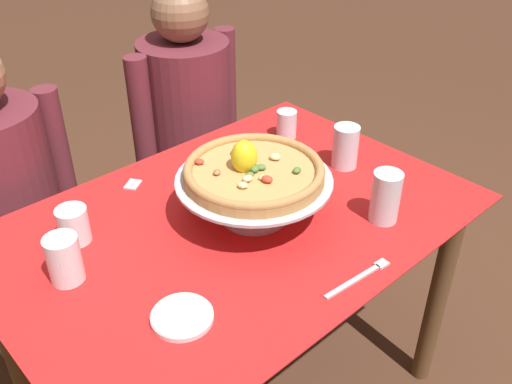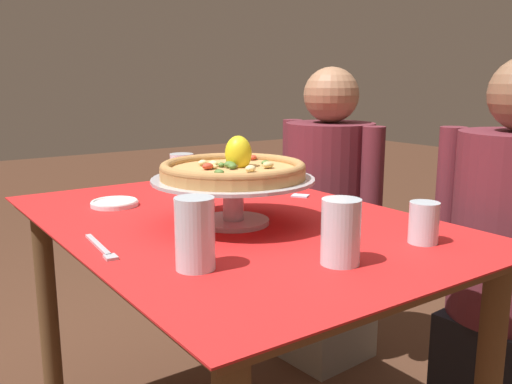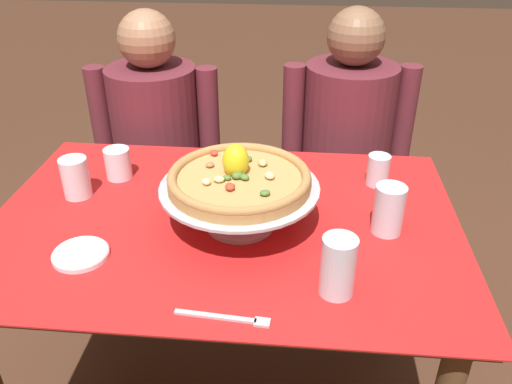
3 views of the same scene
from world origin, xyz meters
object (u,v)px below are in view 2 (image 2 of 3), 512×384
object	(u,v)px
water_glass_side_right	(341,236)
side_plate	(115,203)
dinner_fork	(101,248)
diner_right	(510,274)
water_glass_back_left	(226,176)
pizza	(233,169)
water_glass_back_right	(424,225)
sugar_packet	(300,196)
pizza_stand	(233,191)
water_glass_front_right	(195,239)
diner_left	(328,224)
water_glass_side_left	(182,174)

from	to	relation	value
water_glass_side_right	side_plate	bearing A→B (deg)	-166.48
dinner_fork	diner_right	xyz separation A→B (m)	(0.31, 1.07, -0.19)
water_glass_back_left	pizza	bearing A→B (deg)	-29.48
water_glass_side_right	water_glass_back_right	distance (m)	0.25
pizza	diner_right	distance (m)	0.86
pizza	diner_right	xyz separation A→B (m)	(0.32, 0.72, -0.33)
water_glass_back_left	diner_right	bearing A→B (deg)	35.01
pizza	side_plate	distance (m)	0.42
sugar_packet	diner_right	size ratio (longest dim) A/B	0.04
pizza	water_glass_back_left	size ratio (longest dim) A/B	3.84
pizza_stand	water_glass_back_right	distance (m)	0.46
water_glass_back_left	water_glass_front_right	world-z (taller)	water_glass_front_right
pizza	side_plate	world-z (taller)	pizza
diner_right	sugar_packet	bearing A→B (deg)	-141.32
water_glass_back_right	dinner_fork	size ratio (longest dim) A/B	0.46
side_plate	dinner_fork	xyz separation A→B (m)	(0.38, -0.17, -0.01)
pizza	water_glass_back_right	xyz separation A→B (m)	(0.38, 0.25, -0.10)
water_glass_side_right	side_plate	xyz separation A→B (m)	(-0.74, -0.18, -0.05)
side_plate	diner_right	bearing A→B (deg)	52.69
water_glass_back_right	side_plate	distance (m)	0.85
pizza_stand	diner_left	bearing A→B (deg)	120.54
water_glass_side_right	sugar_packet	size ratio (longest dim) A/B	2.59
water_glass_front_right	side_plate	world-z (taller)	water_glass_front_right
water_glass_side_right	diner_right	distance (m)	0.76
water_glass_side_left	diner_right	size ratio (longest dim) A/B	0.10
pizza	diner_left	world-z (taller)	diner_left
water_glass_back_left	dinner_fork	distance (m)	0.70
side_plate	diner_left	xyz separation A→B (m)	(-0.05, 0.87, -0.21)
pizza	water_glass_back_left	xyz separation A→B (m)	(-0.39, 0.22, -0.10)
water_glass_side_left	diner_left	bearing A→B (deg)	83.98
dinner_fork	sugar_packet	xyz separation A→B (m)	(-0.17, 0.69, -0.00)
water_glass_side_left	diner_left	distance (m)	0.65
water_glass_side_right	water_glass_back_left	size ratio (longest dim) A/B	1.40
diner_right	water_glass_back_left	bearing A→B (deg)	-144.99
water_glass_side_right	sugar_packet	world-z (taller)	water_glass_side_right
pizza_stand	water_glass_side_right	bearing A→B (deg)	1.04
pizza_stand	diner_left	world-z (taller)	diner_left
water_glass_front_right	dinner_fork	world-z (taller)	water_glass_front_right
pizza_stand	diner_right	xyz separation A→B (m)	(0.32, 0.73, -0.27)
water_glass_back_left	side_plate	size ratio (longest dim) A/B	0.70
pizza	water_glass_back_left	bearing A→B (deg)	150.52
pizza_stand	water_glass_side_left	distance (m)	0.49
water_glass_front_right	diner_left	world-z (taller)	diner_left
pizza_stand	water_glass_front_right	distance (m)	0.34
pizza_stand	side_plate	world-z (taller)	pizza_stand
pizza_stand	water_glass_side_right	distance (m)	0.38
pizza	water_glass_side_right	xyz separation A→B (m)	(0.38, 0.01, -0.08)
pizza	water_glass_front_right	size ratio (longest dim) A/B	2.56
water_glass_side_left	side_plate	world-z (taller)	water_glass_side_left
water_glass_side_right	pizza_stand	bearing A→B (deg)	-178.96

